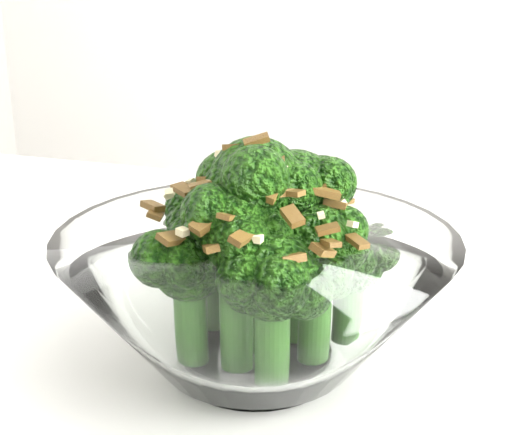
% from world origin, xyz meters
% --- Properties ---
extents(table, '(1.27, 0.92, 0.75)m').
position_xyz_m(table, '(0.04, -0.07, 0.68)').
color(table, white).
rests_on(table, ground).
extents(broccoli_dish, '(0.25, 0.25, 0.16)m').
position_xyz_m(broccoli_dish, '(0.20, -0.10, 0.81)').
color(broccoli_dish, white).
rests_on(broccoli_dish, table).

